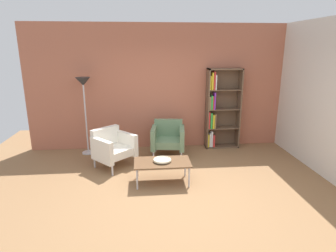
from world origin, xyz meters
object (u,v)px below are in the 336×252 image
(coffee_table_low, at_px, (162,163))
(armchair_spare_guest, at_px, (113,147))
(armchair_near_window, at_px, (168,138))
(bookshelf_tall, at_px, (219,110))
(decorative_bowl, at_px, (162,160))
(floor_lamp_torchiere, at_px, (84,91))

(coffee_table_low, xyz_separation_m, armchair_spare_guest, (-0.95, 0.83, 0.05))
(armchair_near_window, bearing_deg, bookshelf_tall, 26.97)
(bookshelf_tall, xyz_separation_m, armchair_near_window, (-1.27, -0.45, -0.52))
(decorative_bowl, bearing_deg, floor_lamp_torchiere, 134.25)
(bookshelf_tall, relative_size, floor_lamp_torchiere, 1.09)
(armchair_spare_guest, xyz_separation_m, armchair_near_window, (1.18, 0.51, 0.00))
(coffee_table_low, bearing_deg, floor_lamp_torchiere, 134.25)
(bookshelf_tall, relative_size, armchair_near_window, 2.39)
(bookshelf_tall, xyz_separation_m, armchair_spare_guest, (-2.45, -0.96, -0.52))
(coffee_table_low, bearing_deg, armchair_spare_guest, 138.87)
(bookshelf_tall, xyz_separation_m, decorative_bowl, (-1.49, -1.79, -0.50))
(coffee_table_low, distance_m, armchair_near_window, 1.36)
(coffee_table_low, xyz_separation_m, decorative_bowl, (-0.00, 0.00, 0.07))
(coffee_table_low, relative_size, decorative_bowl, 3.12)
(decorative_bowl, xyz_separation_m, armchair_spare_guest, (-0.95, 0.83, -0.02))
(armchair_spare_guest, bearing_deg, armchair_near_window, -19.58)
(bookshelf_tall, distance_m, decorative_bowl, 2.38)
(floor_lamp_torchiere, bearing_deg, bookshelf_tall, 2.78)
(coffee_table_low, distance_m, decorative_bowl, 0.07)
(decorative_bowl, height_order, armchair_near_window, armchair_near_window)
(coffee_table_low, relative_size, armchair_near_window, 1.26)
(bookshelf_tall, height_order, floor_lamp_torchiere, bookshelf_tall)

